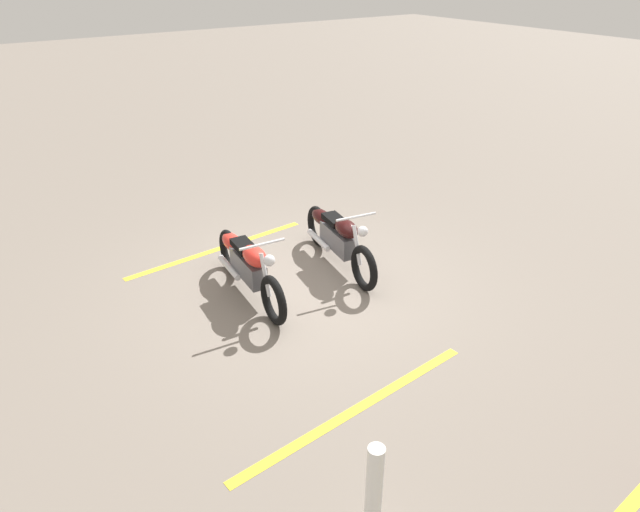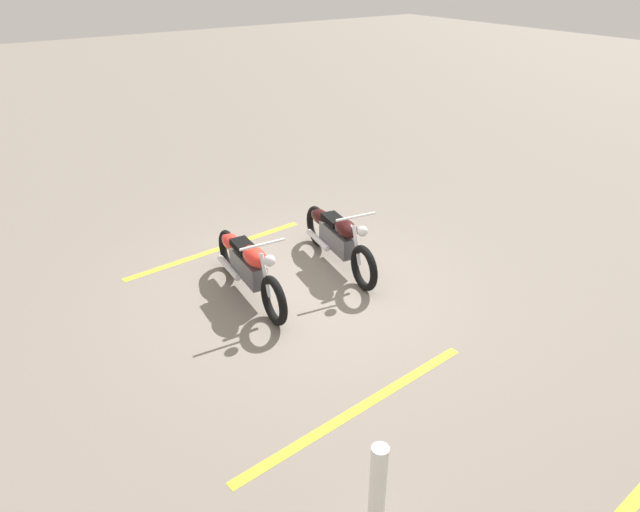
# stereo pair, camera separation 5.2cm
# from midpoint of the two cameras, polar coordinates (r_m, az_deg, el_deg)

# --- Properties ---
(ground_plane) EXTENTS (60.00, 60.00, 0.00)m
(ground_plane) POSITION_cam_midpoint_polar(r_m,az_deg,el_deg) (8.36, -1.61, -2.98)
(ground_plane) COLOR slate
(motorcycle_bright_foreground) EXTENTS (2.23, 0.62, 1.04)m
(motorcycle_bright_foreground) POSITION_cam_midpoint_polar(r_m,az_deg,el_deg) (8.02, -7.41, -0.85)
(motorcycle_bright_foreground) COLOR black
(motorcycle_bright_foreground) RESTS_ON ground
(motorcycle_dark_foreground) EXTENTS (2.22, 0.66, 1.04)m
(motorcycle_dark_foreground) POSITION_cam_midpoint_polar(r_m,az_deg,el_deg) (8.74, 1.53, 1.93)
(motorcycle_dark_foreground) COLOR black
(motorcycle_dark_foreground) RESTS_ON ground
(bollard_post) EXTENTS (0.14, 0.14, 0.98)m
(bollard_post) POSITION_cam_midpoint_polar(r_m,az_deg,el_deg) (4.95, 5.40, -22.40)
(bollard_post) COLOR white
(bollard_post) RESTS_ON ground
(parking_stripe_near) EXTENTS (0.36, 3.20, 0.01)m
(parking_stripe_near) POSITION_cam_midpoint_polar(r_m,az_deg,el_deg) (9.52, -10.30, 0.67)
(parking_stripe_near) COLOR yellow
(parking_stripe_near) RESTS_ON ground
(parking_stripe_mid) EXTENTS (0.36, 3.20, 0.01)m
(parking_stripe_mid) POSITION_cam_midpoint_polar(r_m,az_deg,el_deg) (6.32, 3.62, -14.92)
(parking_stripe_mid) COLOR yellow
(parking_stripe_mid) RESTS_ON ground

